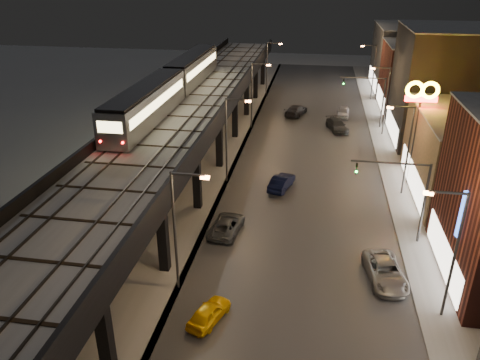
{
  "coord_description": "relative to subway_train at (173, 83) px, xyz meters",
  "views": [
    {
      "loc": [
        8.02,
        -12.73,
        20.88
      ],
      "look_at": [
        2.37,
        21.03,
        5.0
      ],
      "focal_mm": 35.0,
      "sensor_mm": 36.0,
      "label": 1
    }
  ],
  "objects": [
    {
      "name": "streetlight_right_1",
      "position": [
        25.23,
        -25.9,
        -3.12
      ],
      "size": [
        2.56,
        0.28,
        9.0
      ],
      "color": "#38383A",
      "rests_on": "ground"
    },
    {
      "name": "streetlight_left_2",
      "position": [
        8.07,
        -7.9,
        -3.12
      ],
      "size": [
        2.57,
        0.28,
        9.0
      ],
      "color": "#38383A",
      "rests_on": "ground"
    },
    {
      "name": "building_d",
      "position": [
        32.49,
        9.1,
        -1.28
      ],
      "size": [
        12.2,
        13.2,
        14.16
      ],
      "color": "#262529",
      "rests_on": "ground"
    },
    {
      "name": "traffic_light_rig_a",
      "position": [
        24.34,
        -16.9,
        -3.86
      ],
      "size": [
        6.1,
        0.34,
        7.0
      ],
      "color": "#38383A",
      "rests_on": "ground"
    },
    {
      "name": "car_onc_dark",
      "position": [
        22.25,
        -22.64,
        -7.62
      ],
      "size": [
        3.16,
        5.56,
        1.46
      ],
      "primitive_type": "imported",
      "rotation": [
        0.0,
        0.0,
        0.14
      ],
      "color": "#969799",
      "rests_on": "ground"
    },
    {
      "name": "streetlight_left_4",
      "position": [
        8.07,
        28.1,
        -3.12
      ],
      "size": [
        2.57,
        0.28,
        9.0
      ],
      "color": "#38383A",
      "rests_on": "ground"
    },
    {
      "name": "viaduct_trackbed",
      "position": [
        2.49,
        -6.93,
        -1.97
      ],
      "size": [
        8.4,
        100.0,
        0.32
      ],
      "color": "#B2B7C1",
      "rests_on": "elevated_viaduct"
    },
    {
      "name": "sign_carwash",
      "position": [
        27.0,
        -22.78,
        -2.98
      ],
      "size": [
        1.48,
        0.35,
        7.69
      ],
      "color": "#38383A",
      "rests_on": "ground"
    },
    {
      "name": "subway_train",
      "position": [
        0.0,
        0.0,
        0.0
      ],
      "size": [
        2.92,
        35.09,
        3.49
      ],
      "color": "gray",
      "rests_on": "viaduct_trackbed"
    },
    {
      "name": "sign_mcdonalds",
      "position": [
        26.5,
        -5.06,
        0.47
      ],
      "size": [
        3.17,
        0.39,
        10.72
      ],
      "color": "#38383A",
      "rests_on": "ground"
    },
    {
      "name": "under_viaduct_pavement",
      "position": [
        2.5,
        -3.9,
        -8.32
      ],
      "size": [
        11.0,
        120.0,
        0.06
      ],
      "primitive_type": "cube",
      "color": "#9FA1A8",
      "rests_on": "ground"
    },
    {
      "name": "road_surface",
      "position": [
        16.0,
        -3.9,
        -8.32
      ],
      "size": [
        17.0,
        120.0,
        0.06
      ],
      "primitive_type": "cube",
      "color": "#46474D",
      "rests_on": "ground"
    },
    {
      "name": "building_f",
      "position": [
        32.49,
        37.1,
        -2.78
      ],
      "size": [
        12.2,
        16.2,
        11.16
      ],
      "color": "#414143",
      "rests_on": "ground"
    },
    {
      "name": "streetlight_left_3",
      "position": [
        8.07,
        10.1,
        -3.12
      ],
      "size": [
        2.57,
        0.28,
        9.0
      ],
      "color": "#38383A",
      "rests_on": "ground"
    },
    {
      "name": "streetlight_right_2",
      "position": [
        25.23,
        -7.9,
        -3.12
      ],
      "size": [
        2.56,
        0.28,
        9.0
      ],
      "color": "#38383A",
      "rests_on": "ground"
    },
    {
      "name": "streetlight_right_4",
      "position": [
        25.23,
        28.1,
        -3.12
      ],
      "size": [
        2.56,
        0.28,
        9.0
      ],
      "color": "#38383A",
      "rests_on": "ground"
    },
    {
      "name": "streetlight_right_3",
      "position": [
        25.23,
        10.1,
        -3.12
      ],
      "size": [
        2.56,
        0.28,
        9.0
      ],
      "color": "#38383A",
      "rests_on": "ground"
    },
    {
      "name": "car_mid_silver",
      "position": [
        9.71,
        -17.94,
        -7.68
      ],
      "size": [
        2.83,
        5.1,
        1.35
      ],
      "primitive_type": "imported",
      "rotation": [
        0.0,
        0.0,
        3.02
      ],
      "color": "#4E5258",
      "rests_on": "ground"
    },
    {
      "name": "elevated_viaduct",
      "position": [
        2.5,
        -7.06,
        -2.74
      ],
      "size": [
        9.0,
        100.0,
        6.3
      ],
      "color": "black",
      "rests_on": "ground"
    },
    {
      "name": "building_e",
      "position": [
        32.49,
        23.1,
        -3.28
      ],
      "size": [
        12.2,
        12.2,
        10.16
      ],
      "color": "maroon",
      "rests_on": "ground"
    },
    {
      "name": "streetlight_left_1",
      "position": [
        8.07,
        -25.9,
        -3.12
      ],
      "size": [
        2.57,
        0.28,
        9.0
      ],
      "color": "#38383A",
      "rests_on": "ground"
    },
    {
      "name": "sidewalk_right",
      "position": [
        26.0,
        -3.9,
        -8.28
      ],
      "size": [
        4.0,
        120.0,
        0.14
      ],
      "primitive_type": "cube",
      "color": "#9FA1A8",
      "rests_on": "ground"
    },
    {
      "name": "traffic_light_rig_b",
      "position": [
        24.34,
        13.1,
        -3.86
      ],
      "size": [
        6.1,
        0.34,
        7.0
      ],
      "color": "#38383A",
      "rests_on": "ground"
    },
    {
      "name": "car_onc_red",
      "position": [
        20.59,
        17.51,
        -7.63
      ],
      "size": [
        2.01,
        4.36,
        1.45
      ],
      "primitive_type": "imported",
      "rotation": [
        0.0,
        0.0,
        -0.07
      ],
      "color": "silver",
      "rests_on": "ground"
    },
    {
      "name": "viaduct_parapet_streetside",
      "position": [
        6.85,
        -6.9,
        -1.5
      ],
      "size": [
        0.3,
        100.0,
        1.1
      ],
      "primitive_type": "cube",
      "color": "black",
      "rests_on": "elevated_viaduct"
    },
    {
      "name": "car_near_white",
      "position": [
        13.61,
        -8.68,
        -7.63
      ],
      "size": [
        2.6,
        4.64,
        1.45
      ],
      "primitive_type": "imported",
      "rotation": [
        0.0,
        0.0,
        2.88
      ],
      "color": "black",
      "rests_on": "ground"
    },
    {
      "name": "car_mid_dark",
      "position": [
        13.59,
        17.03,
        -7.58
      ],
      "size": [
        3.59,
        5.71,
        1.54
      ],
      "primitive_type": "imported",
      "rotation": [
        0.0,
        0.0,
        2.85
      ],
      "color": "black",
      "rests_on": "ground"
    },
    {
      "name": "car_onc_white",
      "position": [
        19.54,
        10.83,
        -7.62
      ],
      "size": [
        3.49,
        5.45,
        1.47
      ],
      "primitive_type": "imported",
      "rotation": [
        0.0,
        0.0,
        0.31
      ],
      "color": "#3B3F45",
      "rests_on": "ground"
    },
    {
      "name": "viaduct_parapet_far",
      "position": [
        -1.85,
        -6.9,
        -1.5
      ],
      "size": [
        0.3,
        100.0,
        1.1
      ],
      "primitive_type": "cube",
      "color": "black",
      "rests_on": "elevated_viaduct"
    },
    {
      "name": "car_taxi",
      "position": [
        10.69,
        -28.83,
        -7.73
      ],
      "size": [
        2.6,
        3.93,
        1.24
      ],
      "primitive_type": "imported",
      "rotation": [
        0.0,
        0.0,
        2.8
      ],
      "color": "#FEC005",
      "rests_on": "ground"
    }
  ]
}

